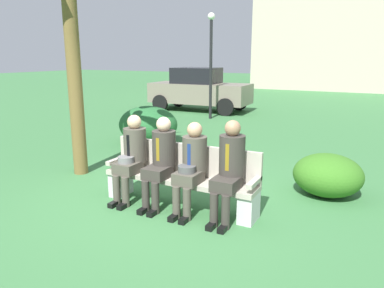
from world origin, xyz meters
TOP-DOWN VIEW (x-y plane):
  - ground_plane at (0.00, 0.00)m, footprint 80.00×80.00m
  - park_bench at (0.19, -0.01)m, footprint 2.30×0.44m
  - seated_man_leftmost at (-0.58, -0.14)m, footprint 0.34×0.72m
  - seated_man_centerleft at (-0.07, -0.14)m, footprint 0.34×0.72m
  - seated_man_centerright at (0.43, -0.15)m, footprint 0.34×0.72m
  - seated_man_rightmost at (0.98, -0.13)m, footprint 0.34×0.72m
  - shrub_near_bench at (-2.48, 3.10)m, footprint 1.48×1.36m
  - shrub_mid_lawn at (2.02, 1.39)m, footprint 1.06×0.97m
  - parked_car_near at (-3.85, 8.73)m, footprint 3.95×1.81m
  - street_lamp at (-2.66, 7.19)m, footprint 0.24×0.24m

SIDE VIEW (x-z plane):
  - ground_plane at x=0.00m, z-range 0.00..0.00m
  - shrub_mid_lawn at x=2.02m, z-range 0.00..0.66m
  - park_bench at x=0.19m, z-range -0.01..0.89m
  - shrub_near_bench at x=-2.48m, z-range 0.00..0.93m
  - seated_man_centerright at x=0.43m, z-range 0.07..1.33m
  - seated_man_leftmost at x=-0.58m, z-range 0.07..1.36m
  - seated_man_centerleft at x=-0.07m, z-range 0.08..1.37m
  - seated_man_rightmost at x=0.98m, z-range 0.08..1.41m
  - parked_car_near at x=-3.85m, z-range 0.00..1.68m
  - street_lamp at x=-2.66m, z-range 0.40..3.91m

